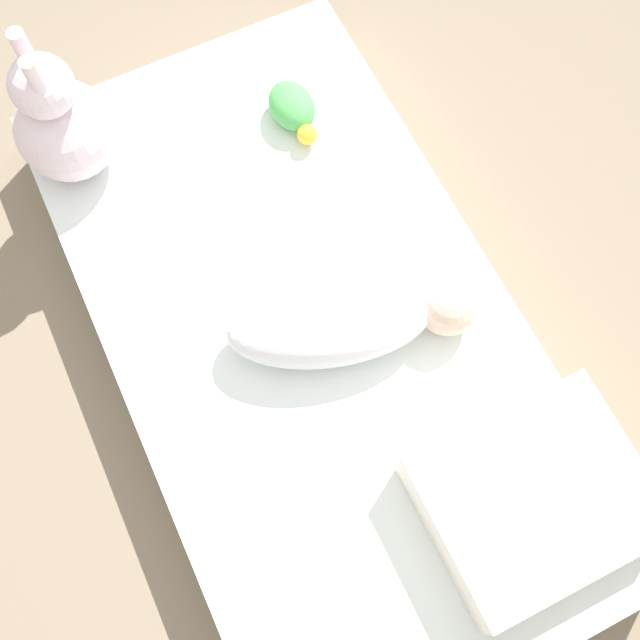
{
  "coord_description": "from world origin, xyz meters",
  "views": [
    {
      "loc": [
        0.48,
        -0.21,
        1.61
      ],
      "look_at": [
        0.02,
        0.01,
        0.2
      ],
      "focal_mm": 42.0,
      "sensor_mm": 36.0,
      "label": 1
    }
  ],
  "objects": [
    {
      "name": "pillow",
      "position": [
        0.5,
        0.21,
        0.21
      ],
      "size": [
        0.32,
        0.39,
        0.12
      ],
      "color": "white",
      "rests_on": "bed_mattress"
    },
    {
      "name": "bed_mattress",
      "position": [
        0.0,
        0.0,
        0.08
      ],
      "size": [
        1.52,
        0.81,
        0.15
      ],
      "color": "white",
      "rests_on": "ground_plane"
    },
    {
      "name": "bunny_plush",
      "position": [
        -0.58,
        -0.29,
        0.29
      ],
      "size": [
        0.21,
        0.21,
        0.37
      ],
      "color": "silver",
      "rests_on": "bed_mattress"
    },
    {
      "name": "ground_plane",
      "position": [
        0.0,
        0.0,
        0.0
      ],
      "size": [
        12.0,
        12.0,
        0.0
      ],
      "primitive_type": "plane",
      "color": "#7A6B56"
    },
    {
      "name": "swaddled_baby",
      "position": [
        0.04,
        0.06,
        0.22
      ],
      "size": [
        0.3,
        0.52,
        0.14
      ],
      "rotation": [
        0.0,
        0.0,
        1.27
      ],
      "color": "white",
      "rests_on": "bed_mattress"
    },
    {
      "name": "turtle_plush",
      "position": [
        -0.47,
        0.18,
        0.19
      ],
      "size": [
        0.17,
        0.1,
        0.08
      ],
      "color": "#51B756",
      "rests_on": "bed_mattress"
    }
  ]
}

